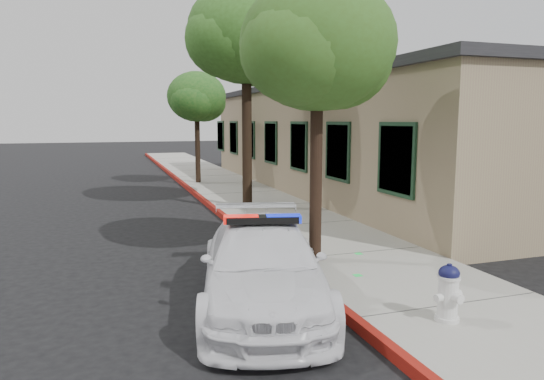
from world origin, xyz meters
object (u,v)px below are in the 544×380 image
(street_tree_near, at_px, (318,51))
(street_tree_mid, at_px, (247,39))
(police_car, at_px, (262,265))
(clapboard_building, at_px, (362,138))
(street_tree_far, at_px, (198,99))
(fire_hydrant, at_px, (448,292))

(street_tree_near, relative_size, street_tree_mid, 0.78)
(police_car, distance_m, street_tree_mid, 9.24)
(police_car, height_order, street_tree_near, street_tree_near)
(clapboard_building, distance_m, street_tree_mid, 7.11)
(clapboard_building, distance_m, street_tree_near, 11.09)
(police_car, xyz_separation_m, street_tree_far, (1.64, 14.36, 3.07))
(street_tree_mid, bearing_deg, fire_hydrant, -89.32)
(fire_hydrant, bearing_deg, street_tree_far, 82.58)
(street_tree_mid, bearing_deg, clapboard_building, 28.25)
(clapboard_building, height_order, street_tree_mid, street_tree_mid)
(street_tree_mid, bearing_deg, street_tree_near, -93.35)
(street_tree_mid, distance_m, street_tree_far, 6.77)
(police_car, bearing_deg, clapboard_building, 68.94)
(clapboard_building, xyz_separation_m, street_tree_far, (-5.95, 3.56, 1.59))
(fire_hydrant, relative_size, street_tree_mid, 0.12)
(clapboard_building, relative_size, street_tree_mid, 3.09)
(police_car, relative_size, fire_hydrant, 6.07)
(clapboard_building, bearing_deg, street_tree_near, -123.23)
(police_car, xyz_separation_m, street_tree_near, (1.61, 1.66, 3.45))
(police_car, height_order, street_tree_mid, street_tree_mid)
(clapboard_building, distance_m, fire_hydrant, 13.73)
(fire_hydrant, bearing_deg, police_car, 131.98)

